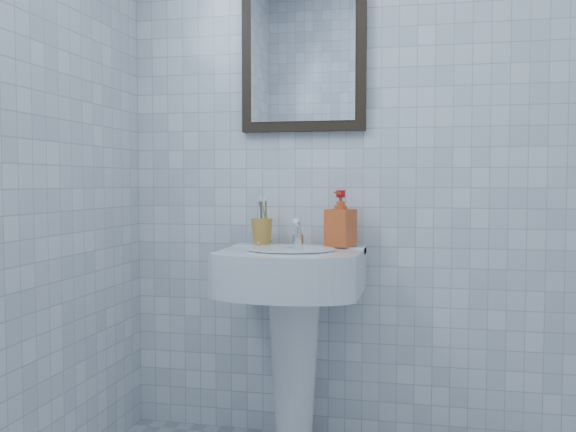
# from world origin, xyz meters

# --- Properties ---
(wall_back) EXTENTS (2.20, 0.02, 2.50)m
(wall_back) POSITION_xyz_m (0.00, 1.20, 1.25)
(wall_back) COLOR white
(wall_back) RESTS_ON ground
(washbasin) EXTENTS (0.52, 0.38, 0.80)m
(washbasin) POSITION_xyz_m (-0.38, 0.98, 0.53)
(washbasin) COLOR white
(washbasin) RESTS_ON ground
(faucet) EXTENTS (0.04, 0.10, 0.11)m
(faucet) POSITION_xyz_m (-0.38, 1.08, 0.83)
(faucet) COLOR silver
(faucet) RESTS_ON washbasin
(toothbrush_cup) EXTENTS (0.11, 0.11, 0.10)m
(toothbrush_cup) POSITION_xyz_m (-0.53, 1.10, 0.84)
(toothbrush_cup) COLOR #BD8430
(toothbrush_cup) RESTS_ON washbasin
(soap_dispenser) EXTENTS (0.12, 0.13, 0.21)m
(soap_dispenser) POSITION_xyz_m (-0.21, 1.09, 0.90)
(soap_dispenser) COLOR red
(soap_dispenser) RESTS_ON washbasin
(wall_mirror) EXTENTS (0.50, 0.04, 0.62)m
(wall_mirror) POSITION_xyz_m (-0.38, 1.18, 1.55)
(wall_mirror) COLOR black
(wall_mirror) RESTS_ON wall_back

